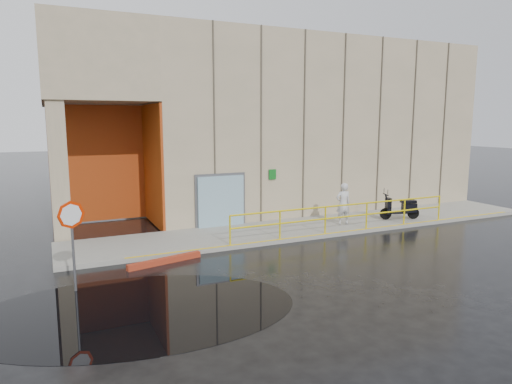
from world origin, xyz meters
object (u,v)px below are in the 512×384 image
Objects in this scene: scooter at (401,202)px; stop_sign at (72,225)px; person at (343,204)px; red_curb at (165,261)px.

stop_sign reaches higher than scooter.
person is 2.79m from scooter.
red_curb is at bearing -152.66° from scooter.
person reaches higher than red_curb.
scooter is (2.77, -0.23, -0.09)m from person.
person is 0.97× the size of scooter.
stop_sign is (-13.06, -2.69, 0.83)m from scooter.
red_curb is (-7.67, -1.63, -0.90)m from person.
person is 0.70× the size of red_curb.
stop_sign is (-10.29, -2.93, 0.74)m from person.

